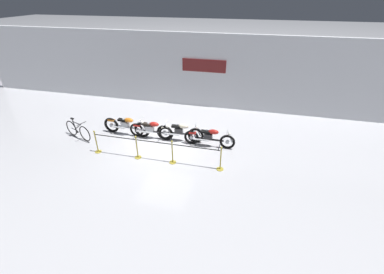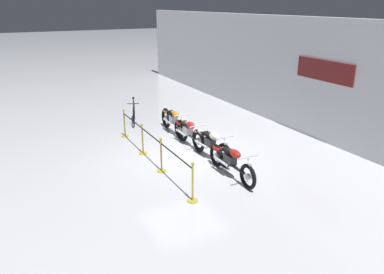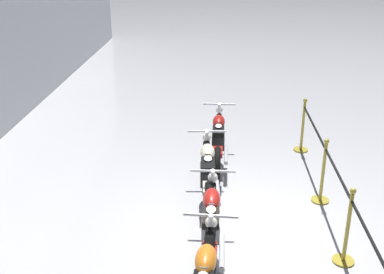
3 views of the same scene
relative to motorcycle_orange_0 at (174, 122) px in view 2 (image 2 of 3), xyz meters
name	(u,v)px [view 2 (image 2 of 3)]	position (x,y,z in m)	size (l,w,h in m)	color
ground_plane	(182,156)	(2.06, -0.67, -0.48)	(120.00, 120.00, 0.00)	silver
back_wall	(308,77)	(2.06, 4.46, 1.62)	(28.00, 0.29, 4.20)	white
motorcycle_orange_0	(174,122)	(0.00, 0.00, 0.00)	(2.44, 0.62, 0.97)	black
motorcycle_red_1	(188,132)	(1.29, -0.05, -0.01)	(2.18, 0.62, 0.93)	black
motorcycle_cream_2	(211,144)	(2.68, 0.03, -0.01)	(2.24, 0.62, 0.95)	black
motorcycle_red_3	(231,162)	(4.09, -0.13, -0.02)	(2.33, 0.62, 0.92)	black
bicycle	(134,113)	(-2.09, -0.84, -0.08)	(1.69, 0.71, 0.99)	black
stanchion_far_left	(139,132)	(1.00, -1.73, 0.18)	(5.47, 0.28, 1.05)	gold
stanchion_mid_left	(143,143)	(1.33, -1.73, -0.12)	(0.28, 0.28, 1.05)	gold
stanchion_mid_right	(161,160)	(2.86, -1.73, -0.12)	(0.28, 0.28, 1.05)	gold
stanchion_far_right	(193,188)	(4.82, -1.73, -0.12)	(0.28, 0.28, 1.05)	gold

